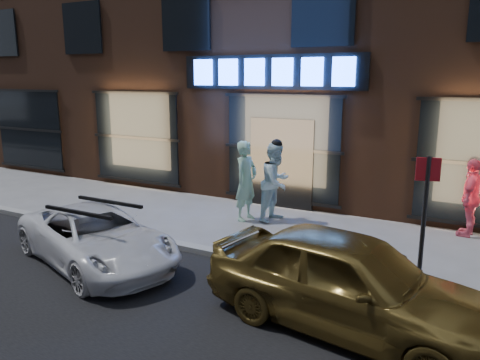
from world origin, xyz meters
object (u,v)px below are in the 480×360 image
(man_cap, at_px, (276,182))
(passerby, at_px, (471,198))
(sign_post, at_px, (424,213))
(man_bowtie, at_px, (246,181))
(gold_sedan, at_px, (349,281))
(white_suv, at_px, (96,237))

(man_cap, bearing_deg, passerby, -67.11)
(man_cap, relative_size, sign_post, 0.84)
(man_bowtie, distance_m, sign_post, 4.96)
(gold_sedan, xyz_separation_m, sign_post, (0.75, 1.57, 0.68))
(passerby, xyz_separation_m, sign_post, (-0.57, -3.60, 0.51))
(gold_sedan, bearing_deg, white_suv, 98.28)
(sign_post, bearing_deg, gold_sedan, -129.13)
(man_cap, bearing_deg, man_bowtie, 125.69)
(white_suv, xyz_separation_m, gold_sedan, (4.81, -0.07, 0.17))
(passerby, bearing_deg, white_suv, -40.23)
(white_suv, bearing_deg, man_cap, -4.64)
(passerby, distance_m, gold_sedan, 5.34)
(man_bowtie, distance_m, man_cap, 0.73)
(gold_sedan, bearing_deg, sign_post, -16.30)
(passerby, bearing_deg, sign_post, 1.01)
(sign_post, bearing_deg, man_bowtie, 138.13)
(white_suv, xyz_separation_m, sign_post, (5.56, 1.50, 0.85))
(man_bowtie, relative_size, man_cap, 1.02)
(passerby, xyz_separation_m, white_suv, (-6.13, -5.10, -0.33))
(man_cap, distance_m, sign_post, 4.57)
(man_bowtie, height_order, man_cap, man_bowtie)
(sign_post, bearing_deg, white_suv, -178.64)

